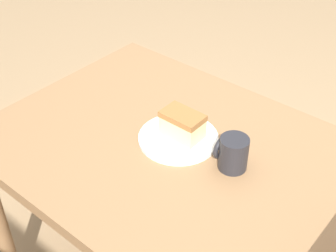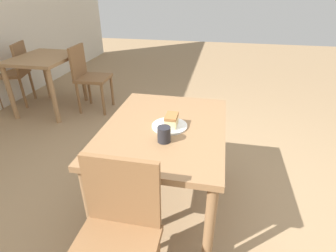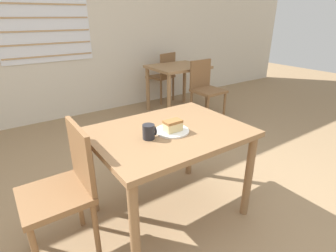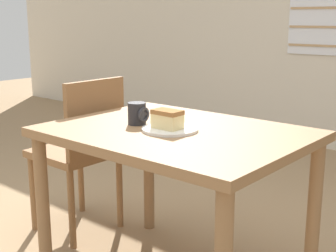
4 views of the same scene
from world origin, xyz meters
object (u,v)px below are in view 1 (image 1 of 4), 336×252
(cake_slice, at_px, (182,124))
(dining_table_near, at_px, (170,170))
(coffee_mug, at_px, (232,153))
(plate, at_px, (178,138))

(cake_slice, bearing_deg, dining_table_near, 82.84)
(cake_slice, xyz_separation_m, coffee_mug, (-0.18, 0.01, -0.00))
(dining_table_near, distance_m, cake_slice, 0.16)
(plate, bearing_deg, coffee_mug, -179.29)
(dining_table_near, xyz_separation_m, cake_slice, (-0.01, -0.05, 0.15))
(dining_table_near, bearing_deg, cake_slice, -97.16)
(plate, relative_size, cake_slice, 1.93)
(plate, height_order, cake_slice, cake_slice)
(dining_table_near, relative_size, cake_slice, 8.69)
(plate, xyz_separation_m, cake_slice, (-0.00, -0.01, 0.05))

